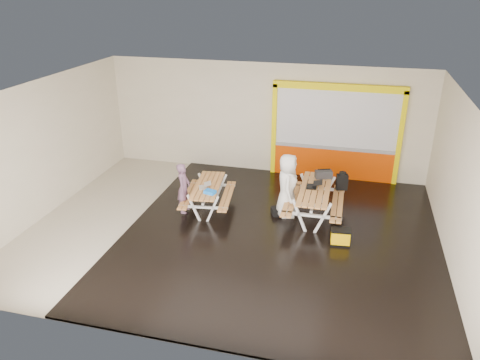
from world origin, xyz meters
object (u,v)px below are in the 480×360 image
(dark_case, at_px, (280,211))
(laptop_left, at_px, (205,186))
(person_left, at_px, (184,188))
(person_right, at_px, (287,186))
(toolbox, at_px, (324,174))
(backpack, at_px, (342,181))
(fluke_bag, at_px, (340,237))
(laptop_right, at_px, (314,185))
(picnic_table_right, at_px, (315,195))
(blue_pouch, at_px, (210,192))
(picnic_table_left, at_px, (208,191))

(dark_case, bearing_deg, laptop_left, -169.94)
(person_left, bearing_deg, laptop_left, -71.35)
(person_right, xyz_separation_m, toolbox, (0.85, 0.83, 0.06))
(backpack, bearing_deg, person_left, -159.75)
(person_left, bearing_deg, fluke_bag, -103.06)
(person_left, bearing_deg, laptop_right, -82.71)
(picnic_table_right, distance_m, toolbox, 0.82)
(laptop_left, relative_size, dark_case, 0.88)
(laptop_left, distance_m, blue_pouch, 0.39)
(picnic_table_right, relative_size, dark_case, 4.79)
(laptop_left, relative_size, fluke_bag, 0.83)
(backpack, bearing_deg, laptop_right, -132.19)
(laptop_left, height_order, toolbox, toolbox)
(laptop_left, distance_m, laptop_right, 2.84)
(picnic_table_left, bearing_deg, person_left, -142.51)
(toolbox, bearing_deg, laptop_left, -158.59)
(picnic_table_right, bearing_deg, person_left, -169.07)
(fluke_bag, bearing_deg, laptop_left, 167.36)
(toolbox, distance_m, backpack, 0.53)
(laptop_right, xyz_separation_m, backpack, (0.69, 0.76, -0.13))
(toolbox, relative_size, backpack, 1.00)
(toolbox, distance_m, fluke_bag, 2.19)
(toolbox, xyz_separation_m, fluke_bag, (0.61, -1.98, -0.72))
(person_right, bearing_deg, laptop_left, 89.52)
(laptop_right, relative_size, toolbox, 0.84)
(person_right, height_order, toolbox, person_right)
(picnic_table_left, height_order, laptop_left, laptop_left)
(laptop_right, xyz_separation_m, fluke_bag, (0.80, -1.30, -0.68))
(toolbox, height_order, fluke_bag, toolbox)
(toolbox, bearing_deg, laptop_right, -105.58)
(picnic_table_right, height_order, toolbox, toolbox)
(picnic_table_left, relative_size, person_left, 1.49)
(toolbox, bearing_deg, picnic_table_left, -161.63)
(person_right, height_order, laptop_left, person_right)
(laptop_left, bearing_deg, dark_case, 10.06)
(person_right, height_order, blue_pouch, person_right)
(laptop_left, distance_m, dark_case, 2.11)
(person_left, relative_size, blue_pouch, 4.79)
(person_right, bearing_deg, person_left, 92.45)
(person_right, distance_m, dark_case, 0.78)
(picnic_table_right, relative_size, laptop_left, 5.47)
(person_left, distance_m, blue_pouch, 0.75)
(person_right, bearing_deg, fluke_bag, -137.60)
(picnic_table_right, bearing_deg, laptop_left, -171.46)
(picnic_table_left, xyz_separation_m, person_right, (2.10, 0.15, 0.33))
(laptop_right, bearing_deg, person_right, -166.84)
(picnic_table_right, xyz_separation_m, blue_pouch, (-2.59, -0.73, 0.13))
(person_left, distance_m, toolbox, 3.76)
(blue_pouch, distance_m, toolbox, 3.11)
(person_right, xyz_separation_m, fluke_bag, (1.46, -1.14, -0.66))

